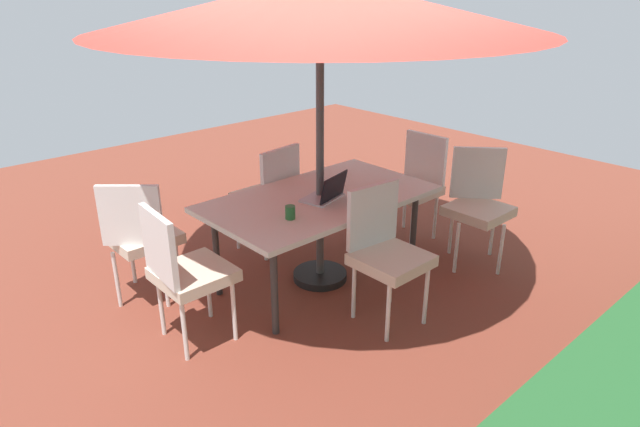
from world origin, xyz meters
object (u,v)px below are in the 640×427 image
chair_south (269,193)px  cup (290,212)px  dining_table (320,202)px  chair_southeast (140,233)px  chair_west (414,182)px  patio_umbrella (320,5)px  chair_east (184,268)px  chair_northwest (478,201)px  chair_north (386,249)px  laptop (326,194)px

chair_south → cup: (0.49, 0.89, 0.22)m
dining_table → chair_southeast: bearing=-29.7°
chair_west → patio_umbrella: bearing=-90.8°
chair_south → chair_east: (1.26, 0.74, 0.00)m
chair_south → patio_umbrella: bearing=79.5°
chair_south → cup: chair_south is taller
chair_west → dining_table: bearing=-90.8°
dining_table → chair_northwest: 1.38m
chair_south → chair_north: 1.43m
laptop → chair_west: bearing=170.4°
chair_south → chair_west: bearing=142.2°
chair_southeast → chair_west: bearing=-152.9°
patio_umbrella → chair_south: size_ratio=3.24×
dining_table → chair_east: chair_east is taller
dining_table → laptop: bearing=80.4°
dining_table → patio_umbrella: (0.00, 0.00, 1.44)m
chair_north → laptop: (-0.03, -0.63, 0.22)m
chair_northwest → chair_west: (0.01, -0.67, 0.00)m
chair_north → laptop: chair_north is taller
chair_southeast → laptop: bearing=-170.7°
patio_umbrella → laptop: bearing=80.4°
dining_table → chair_east: 1.23m
chair_southeast → cup: size_ratio=10.25×
dining_table → chair_southeast: 1.37m
patio_umbrella → chair_north: bearing=86.8°
chair_north → chair_east: 1.37m
patio_umbrella → chair_east: size_ratio=3.24×
chair_northwest → chair_east: bearing=-146.6°
cup → dining_table: bearing=-157.8°
chair_south → laptop: chair_south is taller
patio_umbrella → chair_east: bearing=1.5°
chair_southeast → chair_west: 2.48m
chair_northwest → chair_west: same height
chair_northwest → chair_south: (1.17, -1.36, 0.00)m
dining_table → chair_southeast: chair_southeast is taller
chair_south → chair_east: same height
chair_west → cup: 1.68m
chair_southeast → chair_east: 0.71m
cup → laptop: bearing=-167.3°
dining_table → laptop: laptop is taller
dining_table → chair_northwest: (-1.21, 0.65, -0.12)m
dining_table → laptop: (0.01, 0.09, 0.10)m
chair_northwest → chair_west: 0.67m
chair_west → chair_southeast: bearing=-107.1°
chair_west → chair_north: (1.25, 0.74, 0.00)m
chair_east → laptop: chair_east is taller
chair_west → chair_east: 2.43m
chair_east → chair_north: bearing=-115.9°
chair_west → laptop: (1.22, 0.11, 0.22)m
chair_west → chair_north: size_ratio=1.00×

